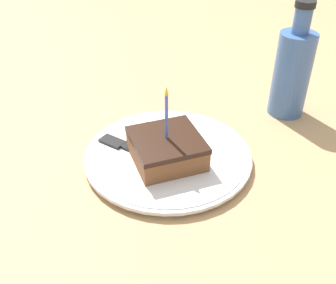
# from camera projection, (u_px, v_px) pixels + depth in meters

# --- Properties ---
(ground_plane) EXTENTS (2.40, 2.40, 0.04)m
(ground_plane) POSITION_uv_depth(u_px,v_px,m) (173.00, 171.00, 0.69)
(ground_plane) COLOR tan
(ground_plane) RESTS_ON ground
(plate) EXTENTS (0.29, 0.29, 0.02)m
(plate) POSITION_uv_depth(u_px,v_px,m) (168.00, 156.00, 0.68)
(plate) COLOR silver
(plate) RESTS_ON ground_plane
(cake_slice) EXTENTS (0.11, 0.11, 0.13)m
(cake_slice) POSITION_uv_depth(u_px,v_px,m) (167.00, 148.00, 0.64)
(cake_slice) COLOR brown
(cake_slice) RESTS_ON plate
(fork) EXTENTS (0.12, 0.15, 0.00)m
(fork) POSITION_uv_depth(u_px,v_px,m) (136.00, 151.00, 0.67)
(fork) COLOR #262626
(fork) RESTS_ON plate
(bottle) EXTENTS (0.07, 0.07, 0.23)m
(bottle) POSITION_uv_depth(u_px,v_px,m) (292.00, 71.00, 0.76)
(bottle) COLOR #3F66A5
(bottle) RESTS_ON ground_plane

